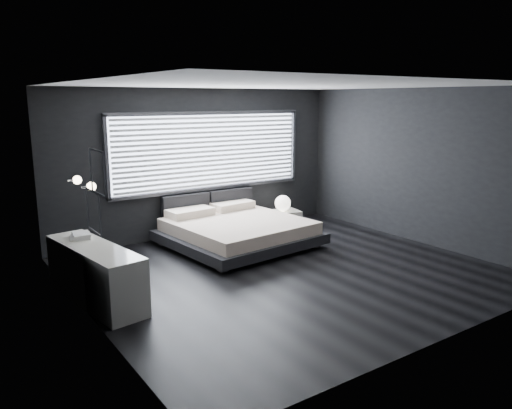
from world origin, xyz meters
TOP-DOWN VIEW (x-y plane):
  - room at (0.00, 0.00)m, footprint 6.04×6.00m
  - window at (0.20, 2.70)m, footprint 4.14×0.09m
  - headboard at (0.10, 2.64)m, footprint 1.96×0.16m
  - sconce_near at (-2.88, 0.05)m, footprint 0.18×0.11m
  - sconce_far at (-2.88, 0.65)m, footprint 0.18×0.11m
  - wall_art_upper at (-2.98, -0.55)m, footprint 0.01×0.48m
  - wall_art_lower at (-2.98, -0.30)m, footprint 0.01×0.48m
  - bed at (0.10, 1.59)m, footprint 2.57×2.48m
  - nightstand at (1.63, 2.19)m, footprint 0.65×0.57m
  - orb_lamp at (1.59, 2.19)m, footprint 0.33×0.33m
  - dresser at (-2.78, 0.49)m, footprint 0.79×1.92m
  - book_stack at (-2.80, 0.99)m, footprint 0.33×0.39m

SIDE VIEW (x-z plane):
  - nightstand at x=1.63m, z-range 0.00..0.34m
  - bed at x=0.10m, z-range -0.02..0.59m
  - dresser at x=-2.78m, z-range 0.00..0.75m
  - orb_lamp at x=1.59m, z-range 0.34..0.66m
  - headboard at x=0.10m, z-range 0.31..0.83m
  - book_stack at x=-2.80m, z-range 0.75..0.81m
  - wall_art_lower at x=-2.98m, z-range 1.14..1.62m
  - room at x=0.00m, z-range 0.00..2.80m
  - sconce_near at x=-2.88m, z-range 1.55..1.66m
  - sconce_far at x=-2.88m, z-range 1.55..1.66m
  - window at x=0.20m, z-range 0.85..2.37m
  - wall_art_upper at x=-2.98m, z-range 1.61..2.09m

